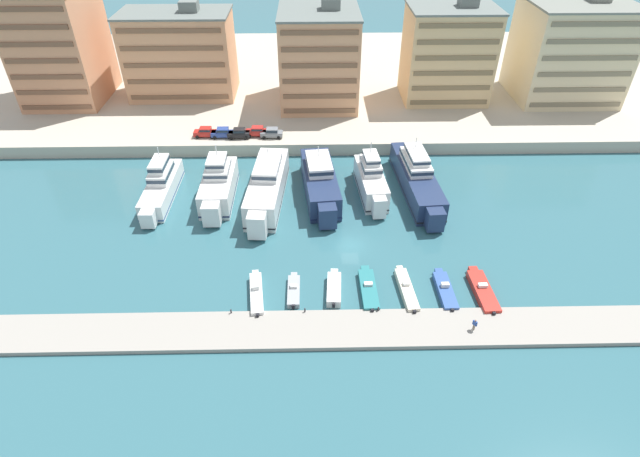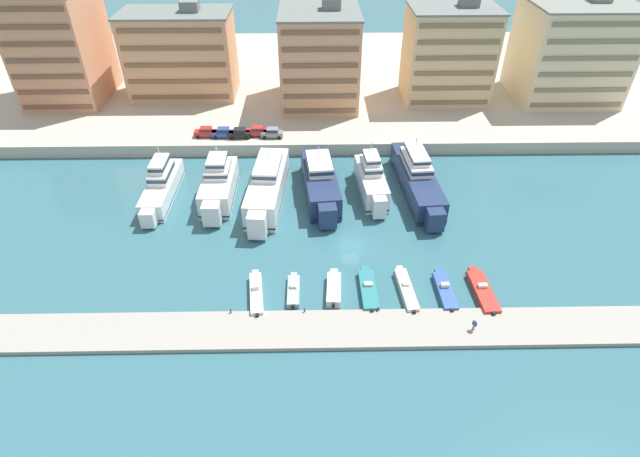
% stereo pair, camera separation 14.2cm
% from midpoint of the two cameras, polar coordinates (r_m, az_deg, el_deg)
% --- Properties ---
extents(ground_plane, '(400.00, 400.00, 0.00)m').
position_cam_midpoint_polar(ground_plane, '(71.46, 3.60, -1.92)').
color(ground_plane, '#336670').
extents(quay_promenade, '(180.00, 70.00, 2.33)m').
position_cam_midpoint_polar(quay_promenade, '(124.68, 1.62, 16.56)').
color(quay_promenade, '#BCB29E').
rests_on(quay_promenade, ground).
extents(pier_dock, '(120.00, 5.79, 0.56)m').
position_cam_midpoint_polar(pier_dock, '(59.74, 4.67, -11.41)').
color(pier_dock, '#9E998E').
rests_on(pier_dock, ground).
extents(yacht_white_far_left, '(4.05, 17.40, 7.92)m').
position_cam_midpoint_polar(yacht_white_far_left, '(84.27, -17.63, 4.73)').
color(yacht_white_far_left, white).
rests_on(yacht_white_far_left, ground).
extents(yacht_white_left, '(4.76, 16.08, 8.55)m').
position_cam_midpoint_polar(yacht_white_left, '(81.42, -11.47, 4.91)').
color(yacht_white_left, white).
rests_on(yacht_white_left, ground).
extents(yacht_white_mid_left, '(6.31, 21.66, 7.70)m').
position_cam_midpoint_polar(yacht_white_mid_left, '(79.86, -5.99, 4.79)').
color(yacht_white_mid_left, white).
rests_on(yacht_white_mid_left, ground).
extents(yacht_navy_center_left, '(6.47, 19.92, 7.41)m').
position_cam_midpoint_polar(yacht_navy_center_left, '(80.81, 0.09, 5.31)').
color(yacht_navy_center_left, navy).
rests_on(yacht_navy_center_left, ground).
extents(yacht_white_center, '(4.69, 15.18, 8.42)m').
position_cam_midpoint_polar(yacht_white_center, '(81.39, 5.94, 5.47)').
color(yacht_white_center, white).
rests_on(yacht_white_center, ground).
extents(yacht_navy_center_right, '(6.03, 23.18, 8.26)m').
position_cam_midpoint_polar(yacht_navy_center_right, '(83.24, 11.09, 5.67)').
color(yacht_navy_center_right, navy).
rests_on(yacht_navy_center_right, ground).
extents(motorboat_white_far_left, '(2.33, 8.16, 1.61)m').
position_cam_midpoint_polar(motorboat_white_far_left, '(63.75, -7.23, -7.40)').
color(motorboat_white_far_left, white).
rests_on(motorboat_white_far_left, ground).
extents(motorboat_grey_left, '(1.55, 6.28, 1.12)m').
position_cam_midpoint_polar(motorboat_grey_left, '(63.96, -2.98, -7.08)').
color(motorboat_grey_left, '#9EA3A8').
rests_on(motorboat_grey_left, ground).
extents(motorboat_white_mid_left, '(2.08, 6.54, 1.10)m').
position_cam_midpoint_polar(motorboat_white_mid_left, '(63.91, 1.65, -6.88)').
color(motorboat_white_mid_left, white).
rests_on(motorboat_white_mid_left, ground).
extents(motorboat_teal_center_left, '(2.12, 8.25, 1.27)m').
position_cam_midpoint_polar(motorboat_teal_center_left, '(64.21, 5.59, -6.94)').
color(motorboat_teal_center_left, teal).
rests_on(motorboat_teal_center_left, ground).
extents(motorboat_cream_center, '(2.12, 8.43, 1.38)m').
position_cam_midpoint_polar(motorboat_cream_center, '(64.71, 9.89, -6.93)').
color(motorboat_cream_center, beige).
rests_on(motorboat_cream_center, ground).
extents(motorboat_blue_center_right, '(1.95, 7.68, 1.41)m').
position_cam_midpoint_polar(motorboat_blue_center_right, '(65.69, 14.13, -6.91)').
color(motorboat_blue_center_right, '#33569E').
rests_on(motorboat_blue_center_right, ground).
extents(motorboat_red_mid_right, '(2.43, 8.60, 1.41)m').
position_cam_midpoint_polar(motorboat_red_mid_right, '(66.87, 18.13, -6.84)').
color(motorboat_red_mid_right, red).
rests_on(motorboat_red_mid_right, ground).
extents(car_red_far_left, '(4.14, 2.00, 1.80)m').
position_cam_midpoint_polar(car_red_far_left, '(96.93, -12.89, 10.74)').
color(car_red_far_left, red).
rests_on(car_red_far_left, quay_promenade).
extents(car_blue_left, '(4.12, 1.97, 1.80)m').
position_cam_midpoint_polar(car_blue_left, '(96.04, -10.99, 10.75)').
color(car_blue_left, '#28428E').
rests_on(car_blue_left, quay_promenade).
extents(car_black_mid_left, '(4.12, 1.97, 1.80)m').
position_cam_midpoint_polar(car_black_mid_left, '(95.30, -9.16, 10.75)').
color(car_black_mid_left, black).
rests_on(car_black_mid_left, quay_promenade).
extents(car_red_center_left, '(4.14, 2.01, 1.80)m').
position_cam_midpoint_polar(car_red_center_left, '(95.55, -7.11, 11.01)').
color(car_red_center_left, red).
rests_on(car_red_center_left, quay_promenade).
extents(car_grey_center, '(4.16, 2.03, 1.80)m').
position_cam_midpoint_polar(car_grey_center, '(94.69, -5.44, 10.88)').
color(car_grey_center, slate).
rests_on(car_grey_center, quay_promenade).
extents(apartment_block_far_left, '(15.36, 18.23, 24.07)m').
position_cam_midpoint_polar(apartment_block_far_left, '(120.74, -27.49, 18.11)').
color(apartment_block_far_left, tan).
rests_on(apartment_block_far_left, quay_promenade).
extents(apartment_block_left, '(22.39, 12.44, 19.10)m').
position_cam_midpoint_polar(apartment_block_left, '(114.89, -15.56, 18.65)').
color(apartment_block_left, tan).
rests_on(apartment_block_left, quay_promenade).
extents(apartment_block_mid_left, '(15.80, 17.91, 20.43)m').
position_cam_midpoint_polar(apartment_block_mid_left, '(107.22, -0.03, 19.01)').
color(apartment_block_mid_left, tan).
rests_on(apartment_block_mid_left, quay_promenade).
extents(apartment_block_center_left, '(17.54, 13.05, 20.51)m').
position_cam_midpoint_polar(apartment_block_center_left, '(112.05, 14.46, 18.76)').
color(apartment_block_center_left, '#E0BC84').
rests_on(apartment_block_center_left, quay_promenade).
extents(apartment_block_center, '(20.46, 17.57, 21.22)m').
position_cam_midpoint_polar(apartment_block_center, '(121.22, 26.69, 17.67)').
color(apartment_block_center, beige).
rests_on(apartment_block_center, quay_promenade).
extents(pedestrian_near_edge, '(0.45, 0.49, 1.59)m').
position_cam_midpoint_polar(pedestrian_near_edge, '(61.11, 17.31, -10.39)').
color(pedestrian_near_edge, '#7A6B56').
rests_on(pedestrian_near_edge, pier_dock).
extents(bollard_west, '(0.20, 0.20, 0.61)m').
position_cam_midpoint_polar(bollard_west, '(61.63, -10.10, -9.25)').
color(bollard_west, '#2D2D33').
rests_on(bollard_west, pier_dock).
extents(bollard_west_mid, '(0.20, 0.20, 0.61)m').
position_cam_midpoint_polar(bollard_west_mid, '(60.84, -1.71, -9.28)').
color(bollard_west_mid, '#2D2D33').
rests_on(bollard_west_mid, pier_dock).
extents(bollard_east_mid, '(0.20, 0.20, 0.61)m').
position_cam_midpoint_polar(bollard_east_mid, '(61.34, 6.73, -9.11)').
color(bollard_east_mid, '#2D2D33').
rests_on(bollard_east_mid, pier_dock).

